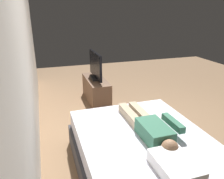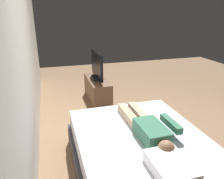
{
  "view_description": "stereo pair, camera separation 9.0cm",
  "coord_description": "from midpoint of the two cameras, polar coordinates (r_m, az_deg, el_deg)",
  "views": [
    {
      "loc": [
        -2.85,
        1.38,
        1.96
      ],
      "look_at": [
        0.42,
        0.31,
        0.69
      ],
      "focal_mm": 35.41,
      "sensor_mm": 36.0,
      "label": 1
    },
    {
      "loc": [
        -2.87,
        1.29,
        1.96
      ],
      "look_at": [
        0.42,
        0.31,
        0.69
      ],
      "focal_mm": 35.41,
      "sensor_mm": 36.0,
      "label": 2
    }
  ],
  "objects": [
    {
      "name": "bed",
      "position": [
        2.85,
        7.02,
        -16.37
      ],
      "size": [
        1.93,
        1.57,
        0.54
      ],
      "color": "#333338",
      "rests_on": "ground"
    },
    {
      "name": "remote",
      "position": [
        3.05,
        14.4,
        -8.01
      ],
      "size": [
        0.15,
        0.04,
        0.02
      ],
      "primitive_type": "cube",
      "color": "black",
      "rests_on": "bed"
    },
    {
      "name": "pillow",
      "position": [
        2.21,
        14.75,
        -18.48
      ],
      "size": [
        0.48,
        0.34,
        0.12
      ],
      "primitive_type": "cube",
      "color": "white",
      "rests_on": "bed"
    },
    {
      "name": "ground_plane",
      "position": [
        3.72,
        6.04,
        -11.69
      ],
      "size": [
        10.0,
        10.0,
        0.0
      ],
      "primitive_type": "plane",
      "color": "#8C6B4C"
    },
    {
      "name": "tv_stand",
      "position": [
        4.94,
        -4.64,
        -0.06
      ],
      "size": [
        1.1,
        0.4,
        0.5
      ],
      "primitive_type": "cube",
      "color": "brown",
      "rests_on": "ground"
    },
    {
      "name": "person",
      "position": [
        2.72,
        8.86,
        -9.54
      ],
      "size": [
        1.26,
        0.46,
        0.18
      ],
      "color": "#387056",
      "rests_on": "bed"
    },
    {
      "name": "back_wall",
      "position": [
        3.32,
        -22.37,
        9.05
      ],
      "size": [
        6.4,
        0.1,
        2.8
      ],
      "primitive_type": "cube",
      "color": "silver",
      "rests_on": "ground"
    },
    {
      "name": "tv",
      "position": [
        4.78,
        -4.82,
        5.96
      ],
      "size": [
        0.88,
        0.2,
        0.59
      ],
      "color": "black",
      "rests_on": "tv_stand"
    }
  ]
}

